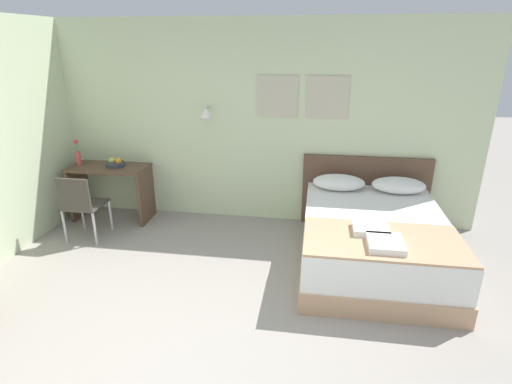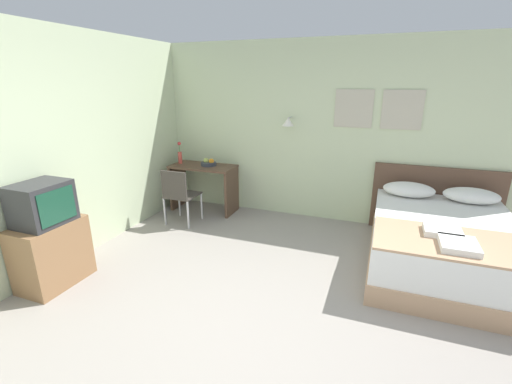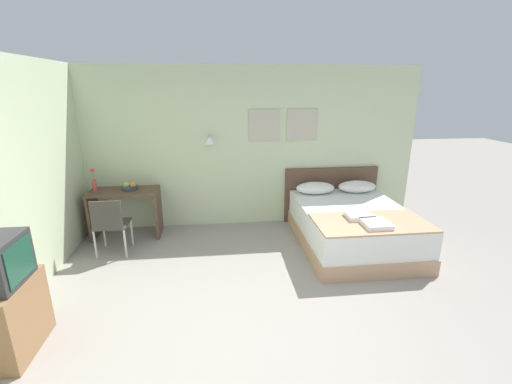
# 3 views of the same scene
# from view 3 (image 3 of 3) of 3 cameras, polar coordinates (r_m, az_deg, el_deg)

# --- Properties ---
(ground_plane) EXTENTS (24.00, 24.00, 0.00)m
(ground_plane) POSITION_cam_3_polar(r_m,az_deg,el_deg) (3.60, 2.14, -22.76)
(ground_plane) COLOR gray
(wall_back) EXTENTS (5.95, 0.31, 2.65)m
(wall_back) POSITION_cam_3_polar(r_m,az_deg,el_deg) (5.77, -2.07, 7.35)
(wall_back) COLOR beige
(wall_back) RESTS_ON ground_plane
(bed) EXTENTS (1.53, 2.04, 0.59)m
(bed) POSITION_cam_3_polar(r_m,az_deg,el_deg) (5.36, 15.71, -5.62)
(bed) COLOR tan
(bed) RESTS_ON ground_plane
(headboard) EXTENTS (1.65, 0.06, 0.96)m
(headboard) POSITION_cam_3_polar(r_m,az_deg,el_deg) (6.22, 12.30, -0.35)
(headboard) COLOR brown
(headboard) RESTS_ON ground_plane
(pillow_left) EXTENTS (0.65, 0.38, 0.19)m
(pillow_left) POSITION_cam_3_polar(r_m,az_deg,el_deg) (5.81, 9.86, 0.67)
(pillow_left) COLOR white
(pillow_left) RESTS_ON bed
(pillow_right) EXTENTS (0.65, 0.38, 0.19)m
(pillow_right) POSITION_cam_3_polar(r_m,az_deg,el_deg) (6.05, 16.50, 0.88)
(pillow_right) COLOR white
(pillow_right) RESTS_ON bed
(throw_blanket) EXTENTS (1.48, 0.82, 0.02)m
(throw_blanket) POSITION_cam_3_polar(r_m,az_deg,el_deg) (4.75, 18.64, -4.84)
(throw_blanket) COLOR tan
(throw_blanket) RESTS_ON bed
(folded_towel_near_foot) EXTENTS (0.34, 0.29, 0.06)m
(folded_towel_near_foot) POSITION_cam_3_polar(r_m,az_deg,el_deg) (4.81, 16.86, -3.84)
(folded_towel_near_foot) COLOR white
(folded_towel_near_foot) RESTS_ON throw_blanket
(folded_towel_mid_bed) EXTENTS (0.32, 0.36, 0.06)m
(folded_towel_mid_bed) POSITION_cam_3_polar(r_m,az_deg,el_deg) (4.61, 19.35, -5.01)
(folded_towel_mid_bed) COLOR white
(folded_towel_mid_bed) RESTS_ON throw_blanket
(desk) EXTENTS (1.05, 0.52, 0.76)m
(desk) POSITION_cam_3_polar(r_m,az_deg,el_deg) (5.79, -20.95, -2.05)
(desk) COLOR brown
(desk) RESTS_ON ground_plane
(desk_chair) EXTENTS (0.44, 0.44, 0.85)m
(desk_chair) POSITION_cam_3_polar(r_m,az_deg,el_deg) (5.20, -23.18, -4.66)
(desk_chair) COLOR #3D3833
(desk_chair) RESTS_ON ground_plane
(fruit_bowl) EXTENTS (0.25, 0.25, 0.12)m
(fruit_bowl) POSITION_cam_3_polar(r_m,az_deg,el_deg) (5.71, -20.30, 0.77)
(fruit_bowl) COLOR #333842
(fruit_bowl) RESTS_ON desk
(flower_vase) EXTENTS (0.07, 0.07, 0.36)m
(flower_vase) POSITION_cam_3_polar(r_m,az_deg,el_deg) (5.81, -25.38, 1.43)
(flower_vase) COLOR #D14C42
(flower_vase) RESTS_ON desk
(tv_stand) EXTENTS (0.43, 0.67, 0.69)m
(tv_stand) POSITION_cam_3_polar(r_m,az_deg,el_deg) (3.91, -36.07, -16.69)
(tv_stand) COLOR #8E6642
(tv_stand) RESTS_ON ground_plane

